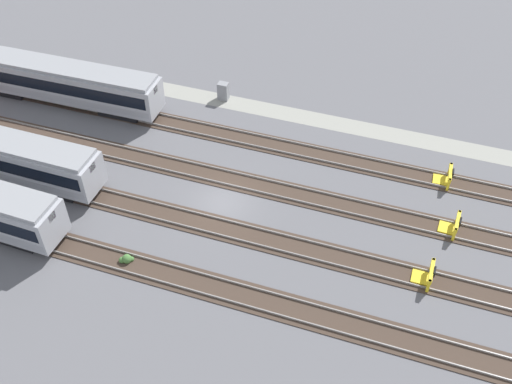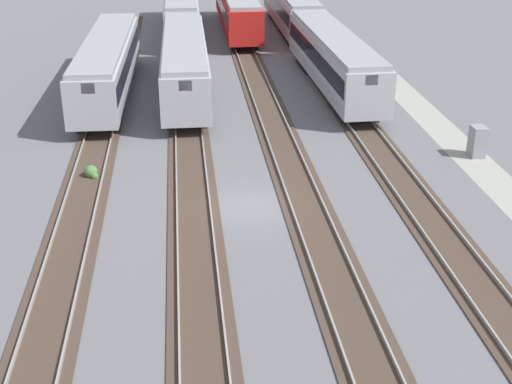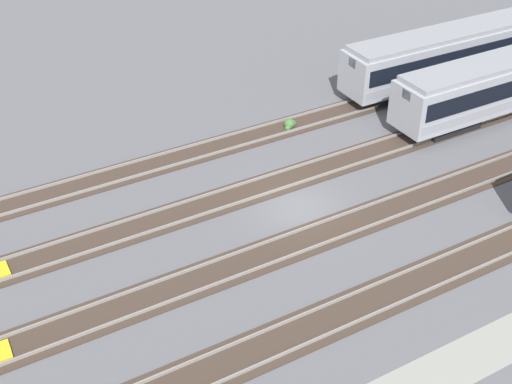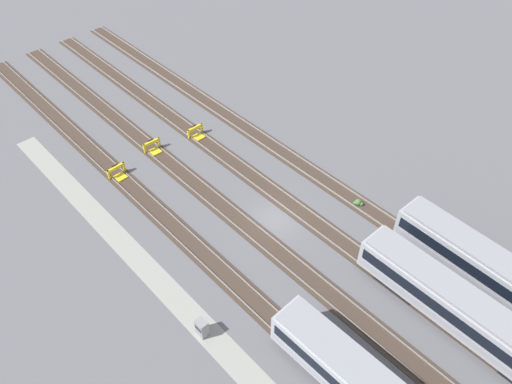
{
  "view_description": "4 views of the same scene",
  "coord_description": "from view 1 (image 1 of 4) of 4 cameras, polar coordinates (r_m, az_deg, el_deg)",
  "views": [
    {
      "loc": [
        -12.19,
        28.49,
        30.61
      ],
      "look_at": [
        -2.49,
        0.0,
        1.8
      ],
      "focal_mm": 42.0,
      "sensor_mm": 36.0,
      "label": 1
    },
    {
      "loc": [
        -28.08,
        2.77,
        13.5
      ],
      "look_at": [
        -2.49,
        0.0,
        1.8
      ],
      "focal_mm": 50.0,
      "sensor_mm": 36.0,
      "label": 2
    },
    {
      "loc": [
        -16.57,
        -24.35,
        20.86
      ],
      "look_at": [
        -2.49,
        0.0,
        1.8
      ],
      "focal_mm": 50.0,
      "sensor_mm": 36.0,
      "label": 3
    },
    {
      "loc": [
        21.77,
        -22.49,
        34.17
      ],
      "look_at": [
        -2.49,
        0.0,
        1.8
      ],
      "focal_mm": 35.0,
      "sensor_mm": 36.0,
      "label": 4
    }
  ],
  "objects": [
    {
      "name": "bumper_stop_nearest_track",
      "position": [
        46.91,
        17.61,
        1.38
      ],
      "size": [
        1.37,
        2.01,
        1.22
      ],
      "color": "yellow",
      "rests_on": "ground"
    },
    {
      "name": "service_walkway",
      "position": [
        52.07,
        1.61,
        7.73
      ],
      "size": [
        54.0,
        2.0,
        0.01
      ],
      "primitive_type": "cube",
      "color": "#9E9E93",
      "rests_on": "ground"
    },
    {
      "name": "weed_clump",
      "position": [
        40.46,
        -12.24,
        -6.27
      ],
      "size": [
        0.92,
        0.7,
        0.64
      ],
      "color": "#4C7F3D",
      "rests_on": "ground"
    },
    {
      "name": "rail_track_far_inner",
      "position": [
        39.08,
        -7.05,
        -8.17
      ],
      "size": [
        90.0,
        2.23,
        0.21
      ],
      "color": "#47382D",
      "rests_on": "ground"
    },
    {
      "name": "ground_plane",
      "position": [
        43.56,
        -3.11,
        -0.98
      ],
      "size": [
        400.0,
        400.0,
        0.0
      ],
      "primitive_type": "plane",
      "color": "slate"
    },
    {
      "name": "rail_track_nearest",
      "position": [
        48.69,
        0.03,
        4.87
      ],
      "size": [
        90.0,
        2.23,
        0.21
      ],
      "color": "#47382D",
      "rests_on": "ground"
    },
    {
      "name": "bumper_stop_middle_track",
      "position": [
        39.87,
        15.9,
        -7.61
      ],
      "size": [
        1.35,
        2.0,
        1.22
      ],
      "color": "yellow",
      "rests_on": "ground"
    },
    {
      "name": "bumper_stop_near_inner_track",
      "position": [
        43.34,
        18.19,
        -3.04
      ],
      "size": [
        1.38,
        2.01,
        1.22
      ],
      "color": "yellow",
      "rests_on": "ground"
    },
    {
      "name": "subway_car_front_row_right_inner",
      "position": [
        54.7,
        -18.09,
        9.98
      ],
      "size": [
        18.05,
        3.19,
        3.7
      ],
      "color": "#ADAFB7",
      "rests_on": "ground"
    },
    {
      "name": "rail_track_middle",
      "position": [
        41.95,
        -4.32,
        -3.18
      ],
      "size": [
        90.0,
        2.24,
        0.21
      ],
      "color": "#47382D",
      "rests_on": "ground"
    },
    {
      "name": "rail_track_near_inner",
      "position": [
        45.18,
        -1.99,
        1.14
      ],
      "size": [
        90.0,
        2.24,
        0.21
      ],
      "color": "#47382D",
      "rests_on": "ground"
    },
    {
      "name": "electrical_cabinet",
      "position": [
        53.16,
        -3.13,
        9.57
      ],
      "size": [
        0.9,
        0.73,
        1.6
      ],
      "color": "gray",
      "rests_on": "ground"
    }
  ]
}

